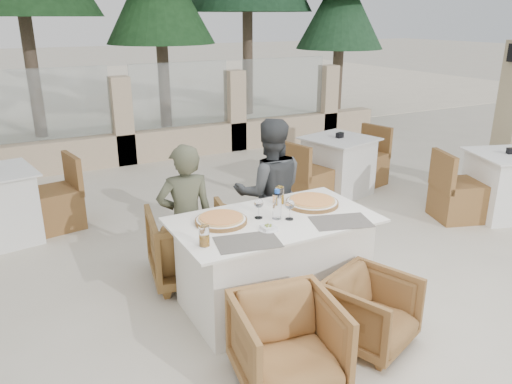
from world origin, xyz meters
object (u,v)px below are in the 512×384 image
pizza_left (221,220)px  armchair_near_right (371,311)px  wine_glass_centre (259,207)px  armchair_near_left (288,344)px  bg_table_c (505,185)px  wine_glass_near (290,208)px  pizza_right (312,201)px  beer_glass_right (280,195)px  water_bottle (277,204)px  dining_table (273,262)px  diner_right (270,193)px  olive_dish (268,227)px  armchair_far_left (190,245)px  beer_glass_left (204,236)px  diner_left (186,220)px  bg_table_b (338,166)px  armchair_far_right (260,227)px

pizza_left → armchair_near_right: pizza_left is taller
wine_glass_centre → armchair_near_left: 1.14m
bg_table_c → wine_glass_near: bearing=-153.3°
pizza_right → beer_glass_right: size_ratio=3.02×
water_bottle → bg_table_c: (3.40, 0.41, -0.51)m
dining_table → diner_right: 0.85m
olive_dish → armchair_near_right: 0.96m
pizza_left → armchair_far_left: pizza_left is taller
diner_right → dining_table: bearing=81.5°
dining_table → olive_dish: 0.47m
pizza_right → bg_table_c: size_ratio=0.27×
beer_glass_left → diner_left: diner_left is taller
armchair_far_left → bg_table_b: (2.59, 1.26, 0.05)m
pizza_left → armchair_near_left: (0.00, -1.00, -0.50)m
armchair_near_left → olive_dish: bearing=79.5°
olive_dish → water_bottle: bearing=44.0°
beer_glass_left → dining_table: bearing=16.2°
water_bottle → armchair_near_left: (-0.42, -0.87, -0.59)m
diner_left → diner_right: diner_right is taller
pizza_left → bg_table_b: (2.56, 1.88, -0.41)m
wine_glass_centre → beer_glass_left: size_ratio=1.25×
wine_glass_centre → armchair_near_left: size_ratio=0.28×
pizza_left → beer_glass_right: bearing=13.8°
wine_glass_near → bg_table_c: 3.39m
armchair_near_right → diner_left: size_ratio=0.44×
dining_table → wine_glass_centre: (-0.10, 0.07, 0.48)m
wine_glass_near → pizza_right: bearing=28.6°
armchair_far_left → bg_table_c: size_ratio=0.45×
pizza_left → diner_left: bearing=106.4°
pizza_right → diner_left: bearing=155.5°
pizza_left → pizza_right: (0.84, -0.00, 0.00)m
olive_dish → wine_glass_near: bearing=22.2°
water_bottle → wine_glass_near: size_ratio=1.32×
beer_glass_left → beer_glass_right: size_ratio=1.00×
wine_glass_centre → armchair_near_right: wine_glass_centre is taller
armchair_near_right → bg_table_c: size_ratio=0.35×
pizza_left → diner_right: (0.76, 0.58, -0.09)m
armchair_near_right → bg_table_c: bg_table_c is taller
beer_glass_left → armchair_far_left: (0.23, 0.94, -0.51)m
armchair_far_right → armchair_near_left: bearing=51.0°
pizza_left → diner_left: size_ratio=0.31×
wine_glass_centre → beer_glass_right: size_ratio=1.25×
beer_glass_right → olive_dish: bearing=-129.2°
wine_glass_near → armchair_far_right: 1.18m
dining_table → water_bottle: bearing=-17.5°
wine_glass_centre → beer_glass_left: (-0.57, -0.26, -0.02)m
pizza_left → olive_dish: bearing=-48.9°
diner_left → armchair_near_left: bearing=103.2°
wine_glass_near → armchair_near_right: wine_glass_near is taller
pizza_left → pizza_right: 0.84m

